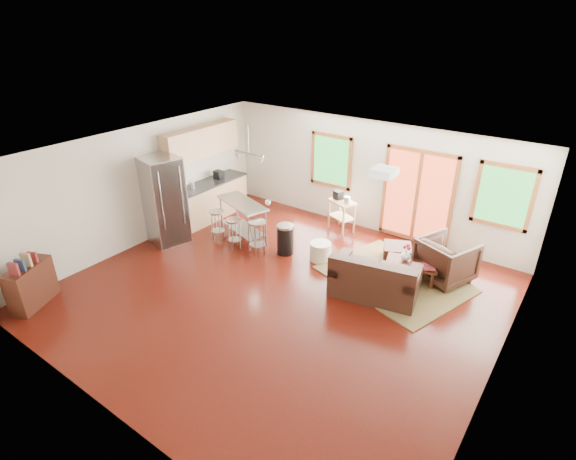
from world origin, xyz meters
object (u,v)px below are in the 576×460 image
Objects in this scene: loveseat at (374,280)px; refrigerator at (164,200)px; kitchen_cart at (342,205)px; armchair at (446,258)px; island at (242,213)px; rug at (393,279)px; ottoman at (397,254)px; coffee_table at (412,265)px.

refrigerator reaches higher than loveseat.
armchair is at bearing -14.52° from kitchen_cart.
loveseat is 1.13× the size of island.
armchair is at bearing 37.32° from rug.
loveseat reaches higher than ottoman.
kitchen_cart reaches higher than loveseat.
island reaches higher than rug.
loveseat is 1.44m from ottoman.
ottoman is (-0.51, 0.51, -0.15)m from coffee_table.
refrigerator reaches higher than armchair.
ottoman is 1.86m from kitchen_cart.
armchair reaches higher than ottoman.
rug is 1.72× the size of island.
coffee_table reaches higher than rug.
armchair is 0.98× the size of kitchen_cart.
coffee_table is at bearing 35.06° from rug.
loveseat is 0.98m from coffee_table.
coffee_table is 1.97× the size of ottoman.
ottoman is 5.17m from refrigerator.
loveseat is at bearing -6.21° from island.
island is 1.56× the size of kitchen_cart.
refrigerator reaches higher than coffee_table.
ottoman is at bearing 109.80° from rug.
coffee_table reaches higher than ottoman.
coffee_table is 0.72× the size of island.
loveseat is 4.90m from refrigerator.
kitchen_cart is at bearing 160.36° from ottoman.
loveseat is 1.56× the size of coffee_table.
kitchen_cart is (-1.94, 1.30, 0.65)m from rug.
rug is at bearing -144.94° from coffee_table.
refrigerator is (-5.66, -2.04, 0.51)m from armchair.
armchair is 0.48× the size of refrigerator.
ottoman is at bearing 16.54° from armchair.
refrigerator is 1.74m from island.
coffee_table is 0.74m from ottoman.
island is (-3.49, 0.38, 0.28)m from loveseat.
island is at bearing 34.30° from armchair.
armchair is 1.07m from ottoman.
ottoman is (-1.03, 0.10, -0.29)m from armchair.
kitchen_cart is at bearing 56.45° from refrigerator.
armchair reaches higher than coffee_table.
ottoman is at bearing 85.14° from loveseat.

